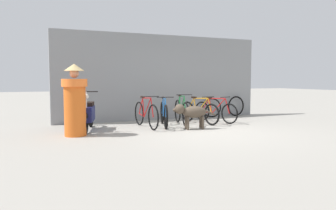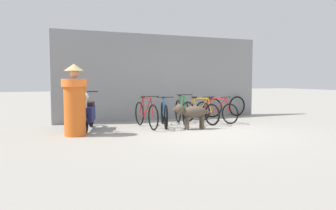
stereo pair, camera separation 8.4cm
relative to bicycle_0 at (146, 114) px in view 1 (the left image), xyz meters
The scene contains 12 objects.
ground_plane 1.84m from the bicycle_0, 49.63° to the right, with size 60.00×60.00×0.00m, color #9E998E.
shop_wall_back 2.21m from the bicycle_0, 53.69° to the left, with size 7.07×0.20×2.77m.
bicycle_0 is the anchor object (origin of this frame).
bicycle_1 0.54m from the bicycle_0, ahead, with size 0.62×1.67×0.86m.
bicycle_2 1.18m from the bicycle_0, ahead, with size 0.50×1.64×0.90m.
bicycle_3 1.77m from the bicycle_0, ahead, with size 0.51×1.70×0.83m.
bicycle_4 2.37m from the bicycle_0, ahead, with size 0.63×1.64×0.81m.
motorcycle 1.55m from the bicycle_0, behind, with size 0.67×1.71×1.04m.
stray_dog 1.27m from the bicycle_0, 38.51° to the right, with size 1.19×0.44×0.68m.
person_in_robes 2.11m from the bicycle_0, 163.69° to the right, with size 0.75×0.75×1.69m.
spare_tire_left 3.21m from the bicycle_0, 24.55° to the left, with size 0.66×0.25×0.67m.
spare_tire_right 4.15m from the bicycle_0, 18.63° to the left, with size 0.72×0.11×0.72m.
Camera 1 is at (-4.22, -7.07, 1.34)m, focal length 35.00 mm.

